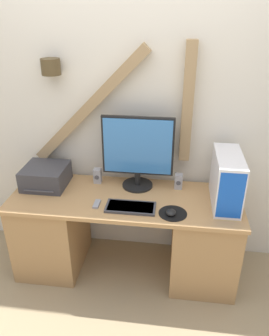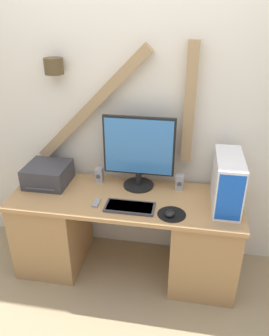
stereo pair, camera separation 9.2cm
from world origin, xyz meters
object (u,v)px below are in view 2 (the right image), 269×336
remote_control (96,203)px  speaker_right (179,182)px  keyboard (130,207)px  printer (48,174)px  mouse (170,213)px  speaker_left (99,175)px  monitor (139,150)px  computer_tower (227,182)px

remote_control → speaker_right: bearing=28.9°
keyboard → printer: 0.76m
mouse → remote_control: mouse is taller
printer → speaker_left: (0.40, 0.10, -0.02)m
keyboard → remote_control: (-0.25, 0.01, -0.00)m
printer → remote_control: printer is taller
mouse → monitor: bearing=126.3°
monitor → computer_tower: bearing=-13.8°
speaker_right → monitor: bearing=-179.4°
mouse → keyboard: bearing=170.6°
keyboard → computer_tower: computer_tower is taller
printer → speaker_left: 0.41m
printer → computer_tower: bearing=-3.2°
mouse → remote_control: (-0.54, 0.06, -0.01)m
mouse → speaker_right: size_ratio=0.65×
computer_tower → printer: 1.40m
speaker_right → speaker_left: bearing=179.2°
mouse → speaker_left: size_ratio=0.65×
monitor → keyboard: size_ratio=1.62×
keyboard → speaker_left: (-0.32, 0.35, 0.05)m
monitor → mouse: bearing=-53.7°
computer_tower → speaker_left: bearing=169.9°
speaker_left → mouse: bearing=-32.9°
mouse → speaker_right: (0.05, 0.38, 0.04)m
speaker_left → speaker_right: 0.65m
speaker_right → remote_control: (-0.59, -0.32, -0.05)m
computer_tower → remote_control: 0.95m
remote_control → printer: bearing=153.2°
monitor → mouse: (0.28, -0.38, -0.29)m
speaker_left → speaker_right: (0.65, -0.01, 0.00)m
speaker_right → remote_control: speaker_right is taller
speaker_right → mouse: bearing=-96.8°
mouse → speaker_left: (-0.61, 0.39, 0.04)m
printer → speaker_left: size_ratio=2.73×
monitor → speaker_right: 0.41m
monitor → printer: 0.77m
monitor → speaker_right: size_ratio=4.72×
keyboard → speaker_right: speaker_right is taller
remote_control → speaker_left: bearing=101.6°
keyboard → computer_tower: size_ratio=0.78×
speaker_left → remote_control: (0.07, -0.33, -0.05)m
mouse → printer: size_ratio=0.24×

